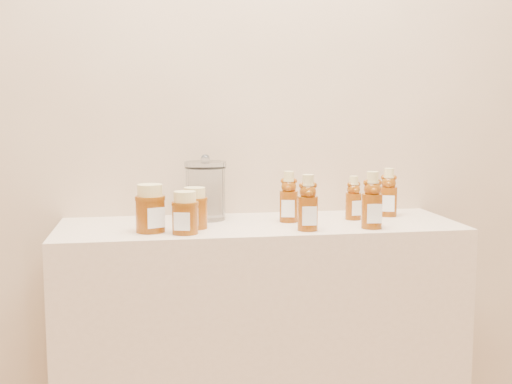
{
  "coord_description": "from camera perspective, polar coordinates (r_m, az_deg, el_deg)",
  "views": [
    {
      "loc": [
        -0.32,
        -0.33,
        1.24
      ],
      "look_at": [
        -0.02,
        1.52,
        1.0
      ],
      "focal_mm": 45.0,
      "sensor_mm": 36.0,
      "label": 1
    }
  ],
  "objects": [
    {
      "name": "bear_bottle_back_mid",
      "position": [
        2.02,
        8.66,
        -0.26
      ],
      "size": [
        0.06,
        0.06,
        0.15
      ],
      "primitive_type": null,
      "rotation": [
        0.0,
        0.0,
        0.18
      ],
      "color": "#672D08",
      "rests_on": "display_table"
    },
    {
      "name": "honey_jar_front",
      "position": [
        1.78,
        -6.32,
        -1.83
      ],
      "size": [
        0.09,
        0.09,
        0.12
      ],
      "primitive_type": null,
      "rotation": [
        0.0,
        0.0,
        -0.31
      ],
      "color": "#672D08",
      "rests_on": "display_table"
    },
    {
      "name": "honey_jar_back",
      "position": [
        1.85,
        -5.47,
        -1.42
      ],
      "size": [
        0.1,
        0.1,
        0.12
      ],
      "primitive_type": null,
      "rotation": [
        0.0,
        0.0,
        -0.39
      ],
      "color": "#672D08",
      "rests_on": "display_table"
    },
    {
      "name": "display_table",
      "position": [
        2.06,
        0.34,
        -15.22
      ],
      "size": [
        1.2,
        0.4,
        0.9
      ],
      "primitive_type": "cube",
      "color": "beige",
      "rests_on": "ground"
    },
    {
      "name": "bear_bottle_back_right",
      "position": [
        2.1,
        11.7,
        0.25
      ],
      "size": [
        0.08,
        0.08,
        0.17
      ],
      "primitive_type": null,
      "rotation": [
        0.0,
        0.0,
        -0.37
      ],
      "color": "#672D08",
      "rests_on": "display_table"
    },
    {
      "name": "honey_jar_left",
      "position": [
        1.82,
        -9.38,
        -1.43
      ],
      "size": [
        0.11,
        0.11,
        0.13
      ],
      "primitive_type": null,
      "rotation": [
        0.0,
        0.0,
        0.4
      ],
      "color": "#672D08",
      "rests_on": "display_table"
    },
    {
      "name": "bear_bottle_front_right",
      "position": [
        1.87,
        10.29,
        -0.38
      ],
      "size": [
        0.07,
        0.07,
        0.19
      ],
      "primitive_type": null,
      "rotation": [
        0.0,
        0.0,
        -0.09
      ],
      "color": "#672D08",
      "rests_on": "display_table"
    },
    {
      "name": "bear_bottle_front_left",
      "position": [
        1.82,
        4.63,
        -0.62
      ],
      "size": [
        0.07,
        0.07,
        0.18
      ],
      "primitive_type": null,
      "rotation": [
        0.0,
        0.0,
        -0.07
      ],
      "color": "#672D08",
      "rests_on": "display_table"
    },
    {
      "name": "wall_back",
      "position": [
        2.1,
        -0.58,
        10.32
      ],
      "size": [
        3.5,
        0.02,
        2.7
      ],
      "primitive_type": "cube",
      "color": "tan",
      "rests_on": "ground"
    },
    {
      "name": "bear_bottle_back_left",
      "position": [
        1.95,
        2.93,
        -0.12
      ],
      "size": [
        0.07,
        0.07,
        0.18
      ],
      "primitive_type": null,
      "rotation": [
        0.0,
        0.0,
        -0.28
      ],
      "color": "#672D08",
      "rests_on": "display_table"
    },
    {
      "name": "glass_canister",
      "position": [
        1.99,
        -4.5,
        0.35
      ],
      "size": [
        0.17,
        0.17,
        0.2
      ],
      "primitive_type": null,
      "rotation": [
        0.0,
        0.0,
        -0.38
      ],
      "color": "white",
      "rests_on": "display_table"
    }
  ]
}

